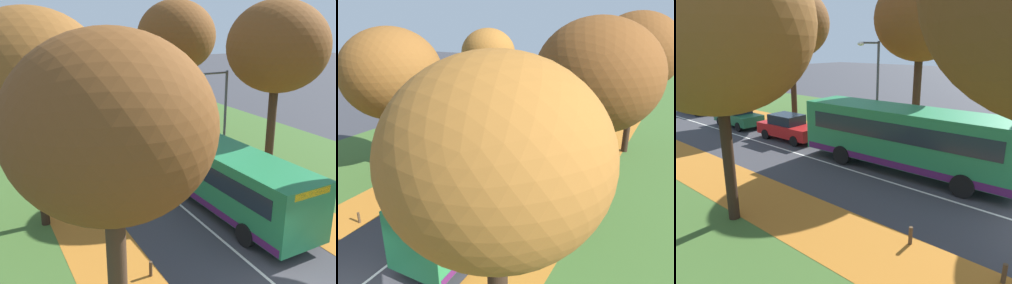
% 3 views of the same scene
% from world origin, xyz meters
% --- Properties ---
extents(grass_verge_left, '(12.00, 90.00, 0.01)m').
position_xyz_m(grass_verge_left, '(-9.20, 20.00, 0.00)').
color(grass_verge_left, '#3D6028').
rests_on(grass_verge_left, ground).
extents(leaf_litter_left, '(2.80, 60.00, 0.00)m').
position_xyz_m(leaf_litter_left, '(-4.60, 14.00, 0.01)').
color(leaf_litter_left, '#B26B23').
rests_on(leaf_litter_left, grass_verge_left).
extents(grass_verge_right, '(12.00, 90.00, 0.01)m').
position_xyz_m(grass_verge_right, '(9.20, 20.00, 0.00)').
color(grass_verge_right, '#3D6028').
rests_on(grass_verge_right, ground).
extents(leaf_litter_right, '(2.80, 60.00, 0.00)m').
position_xyz_m(leaf_litter_right, '(4.60, 14.00, 0.01)').
color(leaf_litter_right, '#B26B23').
rests_on(leaf_litter_right, grass_verge_right).
extents(road_centre_line, '(0.12, 80.00, 0.01)m').
position_xyz_m(road_centre_line, '(0.00, 20.00, 0.00)').
color(road_centre_line, silver).
rests_on(road_centre_line, ground).
extents(tree_left_near, '(6.08, 6.08, 9.13)m').
position_xyz_m(tree_left_near, '(-6.15, 9.33, 6.39)').
color(tree_left_near, black).
rests_on(tree_left_near, ground).
extents(tree_left_mid, '(4.63, 4.63, 8.84)m').
position_xyz_m(tree_left_mid, '(-6.04, 20.07, 6.71)').
color(tree_left_mid, '#382619').
rests_on(tree_left_mid, ground).
extents(tree_right_nearest, '(4.58, 4.58, 8.95)m').
position_xyz_m(tree_right_nearest, '(6.47, 0.44, 6.84)').
color(tree_right_nearest, black).
rests_on(tree_right_nearest, ground).
extents(tree_right_near, '(5.30, 5.30, 9.63)m').
position_xyz_m(tree_right_near, '(6.15, 9.19, 7.21)').
color(tree_right_near, '#382619').
rests_on(tree_right_near, ground).
extents(tree_right_mid, '(5.94, 5.94, 10.06)m').
position_xyz_m(tree_right_mid, '(6.05, 20.13, 7.36)').
color(tree_right_mid, black).
rests_on(tree_right_mid, ground).
extents(bollard_third, '(0.12, 0.12, 0.57)m').
position_xyz_m(bollard_third, '(-3.56, 3.90, 0.29)').
color(bollard_third, '#4C3823').
rests_on(bollard_third, ground).
extents(streetlamp_right, '(1.89, 0.28, 6.00)m').
position_xyz_m(streetlamp_right, '(3.67, 10.52, 3.74)').
color(streetlamp_right, '#47474C').
rests_on(streetlamp_right, ground).
extents(bus, '(2.92, 10.48, 2.98)m').
position_xyz_m(bus, '(1.67, 7.21, 1.70)').
color(bus, '#237A47').
rests_on(bus, ground).
extents(car_red_lead, '(1.94, 4.28, 1.62)m').
position_xyz_m(car_red_lead, '(1.52, 15.54, 0.81)').
color(car_red_lead, '#B21919').
rests_on(car_red_lead, ground).
extents(car_green_following, '(1.87, 4.24, 1.62)m').
position_xyz_m(car_green_following, '(1.42, 21.10, 0.81)').
color(car_green_following, '#1E6038').
rests_on(car_green_following, ground).
extents(car_grey_third_in_line, '(1.81, 4.22, 1.62)m').
position_xyz_m(car_grey_third_in_line, '(1.94, 28.42, 0.81)').
color(car_grey_third_in_line, slate).
rests_on(car_grey_third_in_line, ground).
extents(car_blue_fourth_in_line, '(1.81, 4.21, 1.62)m').
position_xyz_m(car_blue_fourth_in_line, '(1.89, 34.97, 0.81)').
color(car_blue_fourth_in_line, '#233D9E').
rests_on(car_blue_fourth_in_line, ground).
extents(car_white_trailing, '(1.91, 4.26, 1.62)m').
position_xyz_m(car_white_trailing, '(1.96, 41.50, 0.81)').
color(car_white_trailing, silver).
rests_on(car_white_trailing, ground).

